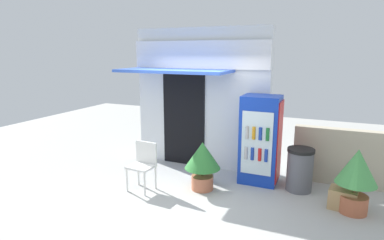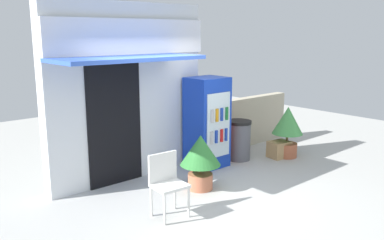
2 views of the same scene
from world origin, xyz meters
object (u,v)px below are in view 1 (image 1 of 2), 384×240
object	(u,v)px
cardboard_box	(343,199)
potted_plant_curbside	(356,174)
drink_cooler	(260,140)
trash_bin	(300,170)
plastic_chair	(143,162)
potted_plant_near_shop	(202,160)

from	to	relation	value
cardboard_box	potted_plant_curbside	bearing A→B (deg)	-26.43
drink_cooler	potted_plant_curbside	size ratio (longest dim) A/B	1.63
potted_plant_curbside	drink_cooler	bearing A→B (deg)	158.64
trash_bin	cardboard_box	bearing A→B (deg)	-31.74
drink_cooler	trash_bin	world-z (taller)	drink_cooler
drink_cooler	cardboard_box	size ratio (longest dim) A/B	4.05
plastic_chair	trash_bin	xyz separation A→B (m)	(2.71, 1.10, -0.12)
potted_plant_curbside	trash_bin	xyz separation A→B (m)	(-0.89, 0.53, -0.25)
drink_cooler	cardboard_box	world-z (taller)	drink_cooler
potted_plant_near_shop	potted_plant_curbside	world-z (taller)	potted_plant_curbside
potted_plant_curbside	cardboard_box	world-z (taller)	potted_plant_curbside
drink_cooler	potted_plant_near_shop	size ratio (longest dim) A/B	1.88
trash_bin	potted_plant_near_shop	bearing A→B (deg)	-158.08
trash_bin	drink_cooler	bearing A→B (deg)	171.29
trash_bin	cardboard_box	distance (m)	0.91
drink_cooler	trash_bin	distance (m)	0.91
potted_plant_curbside	cardboard_box	bearing A→B (deg)	153.57
potted_plant_curbside	cardboard_box	size ratio (longest dim) A/B	2.48
drink_cooler	cardboard_box	xyz separation A→B (m)	(1.52, -0.58, -0.70)
drink_cooler	cardboard_box	distance (m)	1.77
drink_cooler	plastic_chair	world-z (taller)	drink_cooler
drink_cooler	trash_bin	xyz separation A→B (m)	(0.78, -0.12, -0.46)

